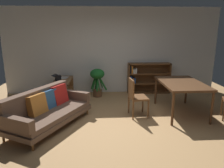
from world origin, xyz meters
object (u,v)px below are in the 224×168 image
potted_floor_plant (97,78)px  dining_chair_far (136,95)px  open_laptop (61,77)px  fabric_couch (47,109)px  media_console (63,90)px  desk_speaker (58,79)px  bookshelf (146,78)px  dining_table (182,85)px

potted_floor_plant → dining_chair_far: (0.91, -1.62, -0.06)m
open_laptop → fabric_couch: bearing=-89.3°
open_laptop → potted_floor_plant: 1.10m
media_console → desk_speaker: desk_speaker is taller
media_console → potted_floor_plant: (1.01, 0.24, 0.28)m
desk_speaker → fabric_couch: bearing=-89.8°
media_console → open_laptop: 0.43m
fabric_couch → bookshelf: size_ratio=1.55×
bookshelf → dining_table: bearing=-76.0°
dining_table → desk_speaker: bearing=163.1°
desk_speaker → potted_floor_plant: potted_floor_plant is taller
fabric_couch → potted_floor_plant: bearing=61.7°
media_console → open_laptop: (-0.08, 0.27, 0.33)m
bookshelf → desk_speaker: bearing=-161.9°
dining_chair_far → bookshelf: 2.06m
dining_table → bookshelf: (-0.45, 1.82, -0.23)m
desk_speaker → dining_chair_far: 2.26m
fabric_couch → media_console: bearing=88.1°
fabric_couch → dining_table: 3.17m
dining_table → dining_chair_far: (-1.14, -0.12, -0.20)m
media_console → desk_speaker: bearing=-101.9°
media_console → potted_floor_plant: size_ratio=1.37×
desk_speaker → potted_floor_plant: bearing=26.7°
dining_chair_far → potted_floor_plant: bearing=119.3°
media_console → bookshelf: bearing=12.3°
dining_chair_far → desk_speaker: bearing=151.6°
potted_floor_plant → bookshelf: bookshelf is taller
dining_table → dining_chair_far: size_ratio=1.64×
fabric_couch → bookshelf: (2.66, 2.32, 0.12)m
fabric_couch → dining_table: size_ratio=1.42×
open_laptop → dining_chair_far: (2.00, -1.64, -0.10)m
bookshelf → fabric_couch: bearing=-138.9°
desk_speaker → dining_table: (3.12, -0.95, 0.02)m
media_console → dining_table: size_ratio=0.80×
fabric_couch → desk_speaker: desk_speaker is taller
potted_floor_plant → media_console: bearing=-166.7°
desk_speaker → bookshelf: bookshelf is taller
potted_floor_plant → dining_chair_far: bearing=-60.7°
media_console → dining_chair_far: (1.92, -1.38, 0.23)m
desk_speaker → dining_chair_far: (1.98, -1.07, -0.18)m
media_console → dining_table: bearing=-22.3°
desk_speaker → dining_table: desk_speaker is taller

